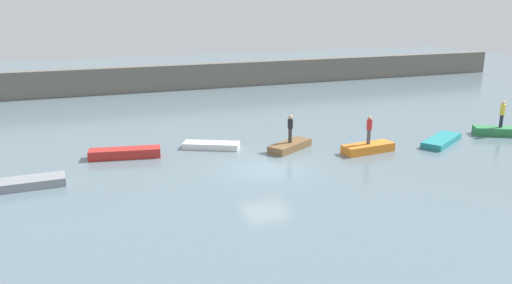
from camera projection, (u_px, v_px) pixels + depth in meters
name	position (u px, v px, depth m)	size (l,w,h in m)	color
ground_plane	(266.00, 169.00, 26.52)	(120.00, 120.00, 0.00)	slate
embankment_wall	(167.00, 78.00, 49.76)	(80.00, 1.20, 2.50)	#666056
rowboat_grey	(32.00, 182.00, 23.91)	(2.98, 1.29, 0.42)	gray
rowboat_red	(125.00, 153.00, 28.35)	(3.94, 1.01, 0.53)	red
rowboat_white	(211.00, 145.00, 30.16)	(3.34, 1.05, 0.37)	white
rowboat_brown	(290.00, 146.00, 29.89)	(3.08, 1.10, 0.44)	brown
rowboat_orange	(368.00, 148.00, 29.34)	(3.19, 1.04, 0.51)	orange
rowboat_teal	(441.00, 141.00, 31.21)	(3.88, 1.24, 0.38)	teal
rowboat_green	(500.00, 131.00, 33.14)	(3.27, 1.05, 0.54)	#2D7F47
person_red_shirt	(369.00, 128.00, 29.02)	(0.32, 0.32, 1.69)	#4C4C56
person_dark_shirt	(290.00, 127.00, 29.58)	(0.32, 0.32, 1.67)	#38332D
person_yellow_shirt	(502.00, 113.00, 32.80)	(0.32, 0.32, 1.76)	#232838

